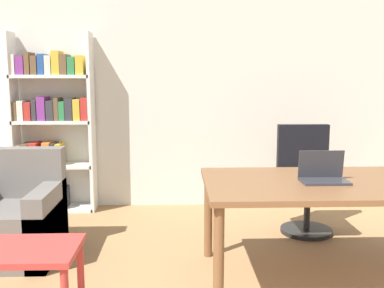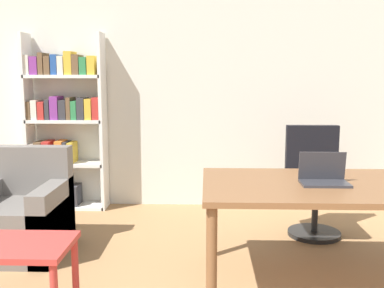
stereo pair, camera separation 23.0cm
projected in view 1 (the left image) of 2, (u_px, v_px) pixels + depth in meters
name	position (u px, v px, depth m)	size (l,w,h in m)	color
wall_back	(189.00, 90.00, 5.17)	(8.00, 0.06, 2.70)	silver
desk	(330.00, 192.00, 3.29)	(1.84, 1.04, 0.75)	brown
laptop	(323.00, 175.00, 3.25)	(0.33, 0.21, 0.22)	#2D2D33
office_chair	(306.00, 183.00, 4.39)	(0.53, 0.53, 1.04)	black
side_table_blue	(23.00, 263.00, 2.58)	(0.63, 0.46, 0.54)	#B2332D
armchair	(13.00, 222.00, 3.77)	(0.76, 0.76, 0.89)	#66605B
bookshelf	(50.00, 127.00, 4.99)	(0.89, 0.28, 1.99)	white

